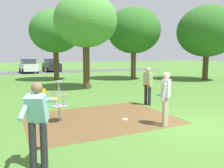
{
  "coord_description": "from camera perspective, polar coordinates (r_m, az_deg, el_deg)",
  "views": [
    {
      "loc": [
        -5.35,
        -4.89,
        2.21
      ],
      "look_at": [
        -1.18,
        3.77,
        1.0
      ],
      "focal_mm": 35.76,
      "sensor_mm": 36.0,
      "label": 1
    }
  ],
  "objects": [
    {
      "name": "ground_plane",
      "position": [
        7.57,
        21.24,
        -10.27
      ],
      "size": [
        160.0,
        160.0,
        0.0
      ],
      "primitive_type": "plane",
      "color": "#47752D"
    },
    {
      "name": "dirt_tee_pad",
      "position": [
        8.06,
        -3.0,
        -8.71
      ],
      "size": [
        5.09,
        3.77,
        0.01
      ],
      "primitive_type": "cube",
      "color": "brown",
      "rests_on": "ground"
    },
    {
      "name": "disc_golf_basket",
      "position": [
        7.68,
        -13.84,
        -3.94
      ],
      "size": [
        0.98,
        0.58,
        1.39
      ],
      "color": "#9E9EA3",
      "rests_on": "ground"
    },
    {
      "name": "player_foreground_watching",
      "position": [
        4.6,
        -18.47,
        -8.61
      ],
      "size": [
        0.89,
        0.88,
        1.71
      ],
      "color": "#232328",
      "rests_on": "ground"
    },
    {
      "name": "player_throwing",
      "position": [
        10.14,
        9.13,
        0.05
      ],
      "size": [
        0.43,
        0.49,
        1.71
      ],
      "color": "#232328",
      "rests_on": "ground"
    },
    {
      "name": "player_waiting_left",
      "position": [
        7.21,
        13.56,
        -2.93
      ],
      "size": [
        0.47,
        0.45,
        1.71
      ],
      "color": "tan",
      "rests_on": "ground"
    },
    {
      "name": "frisbee_near_basket",
      "position": [
        8.32,
        17.83,
        -8.5
      ],
      "size": [
        0.23,
        0.23,
        0.02
      ],
      "primitive_type": "cylinder",
      "color": "green",
      "rests_on": "ground"
    },
    {
      "name": "frisbee_mid_grass",
      "position": [
        7.91,
        3.4,
        -8.98
      ],
      "size": [
        0.2,
        0.2,
        0.02
      ],
      "primitive_type": "cylinder",
      "color": "white",
      "rests_on": "ground"
    },
    {
      "name": "frisbee_far_left",
      "position": [
        10.36,
        -16.06,
        -5.36
      ],
      "size": [
        0.21,
        0.21,
        0.02
      ],
      "primitive_type": "cylinder",
      "color": "#1E93DB",
      "rests_on": "ground"
    },
    {
      "name": "tree_near_left",
      "position": [
        21.51,
        5.58,
        13.4
      ],
      "size": [
        5.0,
        5.0,
        6.7
      ],
      "color": "brown",
      "rests_on": "ground"
    },
    {
      "name": "tree_near_right",
      "position": [
        22.38,
        23.18,
        12.26
      ],
      "size": [
        5.38,
        5.38,
        6.72
      ],
      "color": "#4C3823",
      "rests_on": "ground"
    },
    {
      "name": "tree_mid_center",
      "position": [
        21.1,
        -14.31,
        12.87
      ],
      "size": [
        4.5,
        4.5,
        6.32
      ],
      "color": "#4C3823",
      "rests_on": "ground"
    },
    {
      "name": "tree_far_left",
      "position": [
        15.21,
        -6.74,
        15.73
      ],
      "size": [
        4.11,
        4.11,
        6.26
      ],
      "color": "#4C3823",
      "rests_on": "ground"
    },
    {
      "name": "parking_lot_strip",
      "position": [
        32.46,
        -16.18,
        2.98
      ],
      "size": [
        36.0,
        6.0,
        0.01
      ],
      "primitive_type": "cube",
      "color": "#4C4C51",
      "rests_on": "ground"
    },
    {
      "name": "parked_car_leftmost",
      "position": [
        31.39,
        -20.58,
        4.36
      ],
      "size": [
        2.2,
        4.31,
        1.84
      ],
      "color": "silver",
      "rests_on": "ground"
    },
    {
      "name": "parked_car_center_left",
      "position": [
        33.2,
        -15.2,
        4.69
      ],
      "size": [
        2.18,
        4.31,
        1.84
      ],
      "color": "black",
      "rests_on": "ground"
    }
  ]
}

